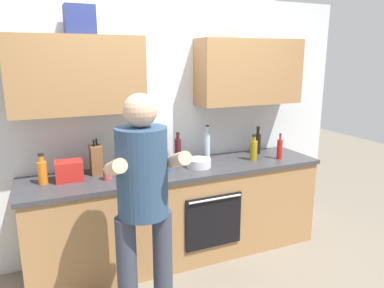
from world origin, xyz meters
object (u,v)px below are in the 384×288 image
object	(u,v)px
bottle_wine	(178,149)
cup_ceramic	(108,174)
cup_tea	(168,166)
grocery_bag_crisps	(69,171)
bottle_syrup	(131,172)
bottle_soy	(258,143)
bottle_hotsauce	(280,149)
person_standing	(143,197)
bottle_water	(207,145)
bottle_juice	(42,171)
bottle_oil	(254,149)
potted_herb	(134,151)
knife_block	(96,160)
mixing_bowl	(199,163)

from	to	relation	value
bottle_wine	cup_ceramic	bearing A→B (deg)	-160.83
cup_tea	grocery_bag_crisps	world-z (taller)	grocery_bag_crisps
cup_tea	cup_ceramic	size ratio (longest dim) A/B	0.92
bottle_syrup	bottle_soy	distance (m)	1.53
bottle_hotsauce	cup_tea	size ratio (longest dim) A/B	3.02
bottle_wine	cup_ceramic	size ratio (longest dim) A/B	3.18
person_standing	bottle_soy	xyz separation A→B (m)	(1.57, 1.00, 0.01)
bottle_water	bottle_juice	world-z (taller)	bottle_water
bottle_oil	potted_herb	size ratio (longest dim) A/B	0.93
bottle_syrup	cup_tea	xyz separation A→B (m)	(0.39, 0.15, -0.05)
bottle_soy	bottle_oil	distance (m)	0.27
bottle_wine	grocery_bag_crisps	world-z (taller)	bottle_wine
bottle_syrup	bottle_soy	size ratio (longest dim) A/B	0.71
bottle_soy	bottle_water	bearing A→B (deg)	178.53
bottle_wine	knife_block	distance (m)	0.81
cup_ceramic	potted_herb	xyz separation A→B (m)	(0.29, 0.21, 0.12)
bottle_soy	cup_ceramic	size ratio (longest dim) A/B	3.11
bottle_water	cup_ceramic	distance (m)	1.09
mixing_bowl	bottle_oil	bearing A→B (deg)	-0.26
knife_block	bottle_wine	bearing A→B (deg)	4.16
bottle_water	bottle_oil	world-z (taller)	bottle_water
bottle_soy	knife_block	size ratio (longest dim) A/B	0.93
bottle_water	bottle_syrup	bearing A→B (deg)	-158.14
bottle_syrup	cup_tea	bearing A→B (deg)	21.35
bottle_water	bottle_hotsauce	bearing A→B (deg)	-22.69
bottle_soy	bottle_wine	distance (m)	0.91
bottle_soy	bottle_oil	size ratio (longest dim) A/B	1.12
bottle_juice	potted_herb	xyz separation A→B (m)	(0.80, 0.10, 0.06)
bottle_water	cup_tea	size ratio (longest dim) A/B	4.06
person_standing	bottle_hotsauce	distance (m)	1.81
bottle_oil	bottle_hotsauce	bearing A→B (deg)	-14.41
bottle_wine	grocery_bag_crisps	size ratio (longest dim) A/B	1.35
bottle_juice	cup_ceramic	bearing A→B (deg)	-11.69
bottle_wine	cup_tea	distance (m)	0.32
bottle_syrup	grocery_bag_crisps	bearing A→B (deg)	153.31
bottle_water	bottle_juice	size ratio (longest dim) A/B	1.35
bottle_syrup	bottle_wine	world-z (taller)	bottle_wine
bottle_syrup	mixing_bowl	distance (m)	0.71
cup_ceramic	potted_herb	bearing A→B (deg)	34.85
bottle_water	cup_ceramic	size ratio (longest dim) A/B	3.73
person_standing	grocery_bag_crisps	bearing A→B (deg)	113.55
potted_herb	grocery_bag_crisps	xyz separation A→B (m)	(-0.59, -0.10, -0.08)
knife_block	potted_herb	distance (m)	0.35
potted_herb	bottle_soy	bearing A→B (deg)	0.44
bottle_oil	grocery_bag_crisps	xyz separation A→B (m)	(-1.78, 0.10, -0.02)
bottle_syrup	bottle_water	world-z (taller)	bottle_water
bottle_juice	mixing_bowl	distance (m)	1.38
bottle_soy	potted_herb	size ratio (longest dim) A/B	1.04
cup_ceramic	mixing_bowl	size ratio (longest dim) A/B	0.41
person_standing	potted_herb	world-z (taller)	person_standing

